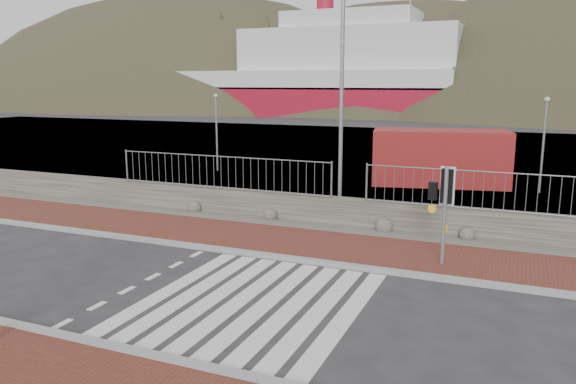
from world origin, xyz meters
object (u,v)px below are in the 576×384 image
at_px(streetlight, 346,89).
at_px(traffic_signal_far, 444,195).
at_px(ferry, 307,78).
at_px(shipping_container, 440,157).

bearing_deg(streetlight, traffic_signal_far, -45.62).
distance_m(ferry, streetlight, 64.51).
bearing_deg(ferry, streetlight, -67.98).
xyz_separation_m(streetlight, shipping_container, (2.13, 8.24, -3.23)).
height_order(streetlight, shipping_container, streetlight).
bearing_deg(streetlight, shipping_container, 75.70).
bearing_deg(shipping_container, streetlight, -116.10).
relative_size(streetlight, shipping_container, 1.31).
height_order(ferry, streetlight, ferry).
distance_m(ferry, traffic_signal_far, 69.80).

